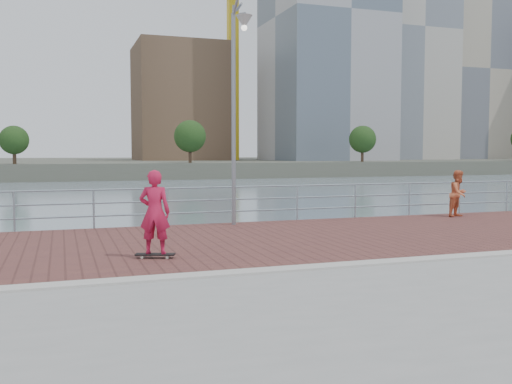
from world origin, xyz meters
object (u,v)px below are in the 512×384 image
object	(u,v)px
guardrail	(201,201)
bystander	(459,193)
street_lamp	(238,73)
skateboarder	(155,212)

from	to	relation	value
guardrail	bystander	world-z (taller)	bystander
guardrail	street_lamp	bearing A→B (deg)	-47.97
skateboarder	bystander	bearing A→B (deg)	-138.63
guardrail	street_lamp	distance (m)	3.90
bystander	skateboarder	bearing A→B (deg)	179.93
guardrail	bystander	size ratio (longest dim) A/B	25.45
skateboarder	guardrail	bearing A→B (deg)	-93.13
street_lamp	bystander	size ratio (longest dim) A/B	4.01
skateboarder	street_lamp	bearing A→B (deg)	-106.27
guardrail	bystander	xyz separation A→B (m)	(8.48, -0.91, 0.10)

